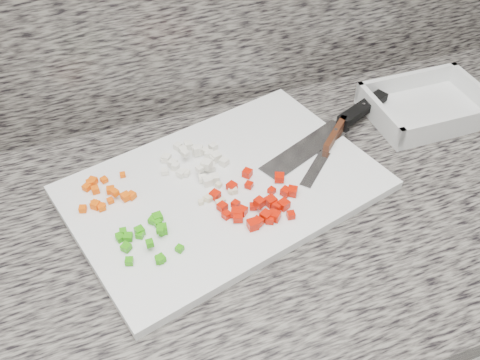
% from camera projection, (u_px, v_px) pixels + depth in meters
% --- Properties ---
extents(countertop, '(3.96, 0.64, 0.04)m').
position_uv_depth(countertop, '(169.00, 243.00, 0.83)').
color(countertop, '#68645C').
rests_on(countertop, cabinet).
extents(cutting_board, '(0.55, 0.44, 0.02)m').
position_uv_depth(cutting_board, '(224.00, 187.00, 0.88)').
color(cutting_board, white).
rests_on(cutting_board, countertop).
extents(carrot_pile, '(0.09, 0.08, 0.02)m').
position_uv_depth(carrot_pile, '(103.00, 194.00, 0.85)').
color(carrot_pile, '#ED5405').
rests_on(carrot_pile, cutting_board).
extents(onion_pile, '(0.12, 0.12, 0.03)m').
position_uv_depth(onion_pile, '(197.00, 160.00, 0.90)').
color(onion_pile, white).
rests_on(onion_pile, cutting_board).
extents(green_pepper_pile, '(0.09, 0.09, 0.02)m').
position_uv_depth(green_pepper_pile, '(147.00, 236.00, 0.78)').
color(green_pepper_pile, '#2C990D').
rests_on(green_pepper_pile, cutting_board).
extents(red_pepper_pile, '(0.14, 0.13, 0.02)m').
position_uv_depth(red_pepper_pile, '(260.00, 204.00, 0.83)').
color(red_pepper_pile, '#BE1302').
rests_on(red_pepper_pile, cutting_board).
extents(garlic_pile, '(0.07, 0.06, 0.01)m').
position_uv_depth(garlic_pile, '(219.00, 196.00, 0.85)').
color(garlic_pile, beige).
rests_on(garlic_pile, cutting_board).
extents(chef_knife, '(0.31, 0.16, 0.02)m').
position_uv_depth(chef_knife, '(344.00, 121.00, 0.98)').
color(chef_knife, silver).
rests_on(chef_knife, cutting_board).
extents(paring_knife, '(0.15, 0.14, 0.02)m').
position_uv_depth(paring_knife, '(330.00, 142.00, 0.94)').
color(paring_knife, silver).
rests_on(paring_knife, cutting_board).
extents(tray, '(0.23, 0.17, 0.05)m').
position_uv_depth(tray, '(427.00, 107.00, 1.03)').
color(tray, silver).
rests_on(tray, countertop).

